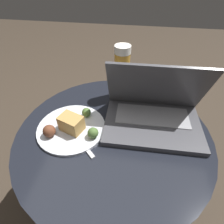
# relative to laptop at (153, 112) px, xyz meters

# --- Properties ---
(ground_plane) EXTENTS (6.00, 6.00, 0.00)m
(ground_plane) POSITION_rel_laptop_xyz_m (-0.13, -0.07, -0.53)
(ground_plane) COLOR #382D23
(table) EXTENTS (0.64, 0.64, 0.48)m
(table) POSITION_rel_laptop_xyz_m (-0.13, -0.07, -0.20)
(table) COLOR #9E9EA3
(table) RESTS_ON ground_plane
(laptop) EXTENTS (0.33, 0.23, 0.22)m
(laptop) POSITION_rel_laptop_xyz_m (0.00, 0.00, 0.00)
(laptop) COLOR #47474C
(laptop) RESTS_ON table
(beer_glass) EXTENTS (0.06, 0.06, 0.21)m
(beer_glass) POSITION_rel_laptop_xyz_m (-0.13, 0.13, 0.06)
(beer_glass) COLOR gold
(beer_glass) RESTS_ON table
(snack_plate) EXTENTS (0.23, 0.23, 0.06)m
(snack_plate) POSITION_rel_laptop_xyz_m (-0.26, -0.08, -0.03)
(snack_plate) COLOR silver
(snack_plate) RESTS_ON table
(fork) EXTENTS (0.14, 0.13, 0.01)m
(fork) POSITION_rel_laptop_xyz_m (-0.24, -0.11, -0.04)
(fork) COLOR silver
(fork) RESTS_ON table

